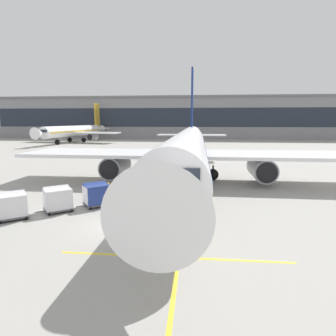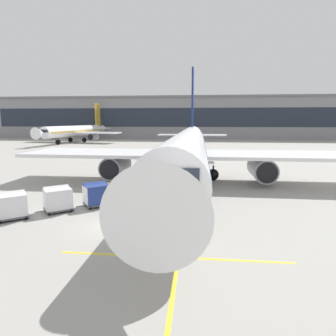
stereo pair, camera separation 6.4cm
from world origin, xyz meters
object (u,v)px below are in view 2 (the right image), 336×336
object	(u,v)px
ground_crew_by_carts	(109,191)
safety_cone_wingtip	(139,178)
baggage_cart_second	(58,199)
safety_cone_engine_keepout	(127,186)
baggage_cart_third	(11,205)
belt_loader	(135,189)
parked_airplane	(187,150)
ground_crew_by_loader	(120,190)
baggage_cart_lead	(97,194)
distant_airplane	(76,131)

from	to	relation	value
ground_crew_by_carts	safety_cone_wingtip	bearing A→B (deg)	84.19
baggage_cart_second	safety_cone_engine_keepout	bearing A→B (deg)	64.50
ground_crew_by_carts	baggage_cart_third	bearing A→B (deg)	-140.27
belt_loader	parked_airplane	bearing A→B (deg)	61.18
baggage_cart_second	safety_cone_engine_keepout	size ratio (longest dim) A/B	4.05
parked_airplane	safety_cone_wingtip	bearing A→B (deg)	-172.43
parked_airplane	belt_loader	xyz separation A→B (m)	(-4.35, -7.90, -2.75)
ground_crew_by_loader	safety_cone_wingtip	world-z (taller)	ground_crew_by_loader
baggage_cart_lead	baggage_cart_second	distance (m)	2.99
ground_crew_by_carts	safety_cone_engine_keepout	bearing A→B (deg)	84.92
belt_loader	ground_crew_by_loader	xyz separation A→B (m)	(-1.08, -1.07, 0.09)
baggage_cart_lead	baggage_cart_third	xyz separation A→B (m)	(-4.93, -3.61, 0.00)
baggage_cart_second	ground_crew_by_carts	bearing A→B (deg)	40.59
baggage_cart_lead	ground_crew_by_loader	bearing A→B (deg)	39.96
baggage_cart_third	ground_crew_by_loader	xyz separation A→B (m)	(6.51, 4.94, -0.00)
baggage_cart_lead	distant_airplane	xyz separation A→B (m)	(-30.07, 65.42, 2.50)
baggage_cart_second	ground_crew_by_carts	distance (m)	4.15
safety_cone_wingtip	distant_airplane	xyz separation A→B (m)	(-31.61, 55.85, 3.13)
safety_cone_wingtip	belt_loader	bearing A→B (deg)	-81.15
ground_crew_by_loader	distant_airplane	world-z (taller)	distant_airplane
belt_loader	baggage_cart_third	world-z (taller)	belt_loader
ground_crew_by_carts	ground_crew_by_loader	bearing A→B (deg)	17.23
baggage_cart_second	ground_crew_by_carts	xyz separation A→B (m)	(3.15, 2.70, -0.00)
safety_cone_wingtip	distant_airplane	world-z (taller)	distant_airplane
safety_cone_engine_keepout	safety_cone_wingtip	xyz separation A→B (m)	(0.44, 3.72, 0.06)
baggage_cart_lead	safety_cone_wingtip	distance (m)	9.71
safety_cone_engine_keepout	ground_crew_by_loader	bearing A→B (deg)	-83.97
parked_airplane	baggage_cart_third	distance (m)	18.52
ground_crew_by_carts	distant_airplane	world-z (taller)	distant_airplane
belt_loader	baggage_cart_second	xyz separation A→B (m)	(-5.14, -4.05, 0.09)
baggage_cart_second	baggage_cart_third	bearing A→B (deg)	-141.42
baggage_cart_third	baggage_cart_second	bearing A→B (deg)	38.58
baggage_cart_lead	ground_crew_by_loader	world-z (taller)	baggage_cart_lead
parked_airplane	safety_cone_wingtip	world-z (taller)	parked_airplane
ground_crew_by_carts	distant_airplane	size ratio (longest dim) A/B	0.05
safety_cone_wingtip	distant_airplane	distance (m)	64.25
baggage_cart_third	ground_crew_by_carts	xyz separation A→B (m)	(5.60, 4.66, -0.00)
parked_airplane	belt_loader	size ratio (longest dim) A/B	9.41
ground_crew_by_carts	safety_cone_wingtip	xyz separation A→B (m)	(0.87, 8.53, -0.63)
safety_cone_engine_keepout	distant_airplane	xyz separation A→B (m)	(-31.17, 59.57, 3.18)
parked_airplane	baggage_cart_second	distance (m)	15.49
baggage_cart_third	ground_crew_by_loader	size ratio (longest dim) A/B	1.52
baggage_cart_third	ground_crew_by_loader	bearing A→B (deg)	37.18
parked_airplane	baggage_cart_third	size ratio (longest dim) A/B	17.89
baggage_cart_third	belt_loader	bearing A→B (deg)	38.36
belt_loader	distant_airplane	world-z (taller)	distant_airplane
belt_loader	ground_crew_by_carts	bearing A→B (deg)	-145.80
safety_cone_engine_keepout	belt_loader	bearing A→B (deg)	-65.73
belt_loader	baggage_cart_lead	bearing A→B (deg)	-138.04
parked_airplane	baggage_cart_lead	size ratio (longest dim) A/B	17.89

